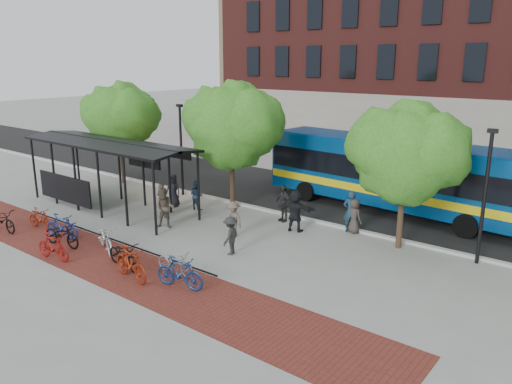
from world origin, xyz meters
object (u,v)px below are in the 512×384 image
Objects in this scene: bike_10 at (175,262)px; bike_8 at (124,255)px; bike_6 at (106,238)px; tree_c at (408,151)px; pedestrian_0 at (173,190)px; bike_4 at (62,234)px; pedestrian_9 at (230,236)px; bus_shelter at (107,151)px; pedestrian_7 at (351,212)px; pedestrian_5 at (295,211)px; bus at (393,171)px; pedestrian_4 at (283,203)px; pedestrian_3 at (233,219)px; pedestrian_1 at (162,200)px; bike_3 at (62,226)px; bike_1 at (40,218)px; bike_0 at (2,220)px; bike_5 at (53,247)px; tree_b at (234,123)px; lamp_post_right at (485,193)px; pedestrian_6 at (354,216)px; tree_a at (121,115)px; bike_11 at (180,273)px; pedestrian_2 at (196,195)px; pedestrian_8 at (165,208)px; lamp_post_left at (181,147)px; bike_9 at (131,263)px.

bike_8 is at bearing 109.54° from bike_10.
bike_6 is 1.25× the size of bike_10.
tree_c is 3.43× the size of pedestrian_0.
pedestrian_9 reaches higher than bike_4.
bus_shelter is 8.60m from bike_8.
pedestrian_5 is at bearing 14.77° from pedestrian_7.
bus_shelter is 14.51m from bus.
pedestrian_3 is at bearing -82.11° from pedestrian_4.
bus is 8.05× the size of pedestrian_1.
bike_6 is (5.01, -3.88, -2.44)m from bus_shelter.
bike_4 is at bearing -134.42° from bike_3.
pedestrian_3 is at bearing -64.74° from bike_1.
bike_0 is 0.92× the size of bike_6.
bike_0 is 10.75m from pedestrian_9.
bus_shelter is at bearing -164.94° from tree_c.
bike_6 is 8.18m from pedestrian_5.
bike_5 is 12.47m from pedestrian_7.
tree_c is at bearing -38.32° from bike_10.
pedestrian_5 reaches higher than pedestrian_1.
tree_b is 11.57m from bike_0.
lamp_post_right is 2.42× the size of bike_6.
bus is at bearing -35.25° from bike_5.
pedestrian_0 reaches higher than pedestrian_6.
bus reaches higher than pedestrian_6.
tree_a is 0.45× the size of bus.
bus reaches higher than pedestrian_1.
pedestrian_3 is (-3.84, -7.87, -1.29)m from bus.
pedestrian_4 reaches higher than bike_11.
pedestrian_2 reaches higher than bike_10.
pedestrian_4 is at bearing -0.69° from bike_6.
bus reaches higher than pedestrian_8.
tree_a is 1.04× the size of tree_c.
lamp_post_left is 2.78× the size of bike_11.
tree_b is at bearing -178.80° from lamp_post_right.
bike_9 is (11.71, -8.78, -3.64)m from tree_a.
pedestrian_2 reaches higher than bike_11.
pedestrian_9 is (5.77, -1.58, -0.07)m from pedestrian_1.
bike_4 is at bearing -105.72° from pedestrian_4.
bike_9 reaches higher than bike_1.
bike_8 is 9.96m from pedestrian_7.
pedestrian_3 is 0.83× the size of pedestrian_5.
tree_c reaches higher than bike_9.
tree_a reaches higher than bike_11.
bus is 17.02m from bike_1.
pedestrian_5 is (4.63, 6.73, 0.40)m from bike_6.
tree_a reaches higher than pedestrian_7.
lamp_post_left is at bearing -153.38° from bus.
bike_11 is at bearing -4.28° from pedestrian_9.
bike_8 is at bearing -106.30° from bus.
pedestrian_5 is at bearing -177.32° from pedestrian_2.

